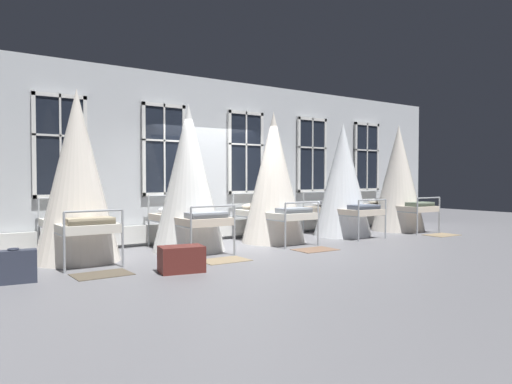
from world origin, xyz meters
name	(u,v)px	position (x,y,z in m)	size (l,w,h in m)	color
ground	(234,246)	(0.00, 0.00, 0.00)	(28.22, 28.22, 0.00)	slate
back_wall_with_windows	(205,159)	(0.00, 1.19, 1.80)	(15.11, 0.10, 3.60)	silver
window_bank	(208,192)	(0.00, 1.07, 1.08)	(11.22, 0.10, 2.86)	black
cot_second	(77,178)	(-3.05, 0.03, 1.39)	(1.39, 1.92, 2.87)	#9EA3A8
cot_third	(189,180)	(-1.01, 0.00, 1.36)	(1.39, 1.92, 2.80)	#9EA3A8
cot_fourth	(274,179)	(1.06, 0.05, 1.36)	(1.39, 1.92, 2.81)	#9EA3A8
cot_fifth	(343,181)	(3.08, -0.02, 1.31)	(1.39, 1.93, 2.71)	#9EA3A8
cot_sixth	(398,179)	(5.11, -0.04, 1.35)	(1.39, 1.93, 2.78)	#9EA3A8
rug_second	(102,274)	(-3.08, -1.32, 0.01)	(0.80, 0.56, 0.01)	brown
rug_third	(224,260)	(-1.03, -1.32, 0.01)	(0.80, 0.56, 0.01)	#8E7A5B
rug_fourth	(315,250)	(1.03, -1.32, 0.01)	(0.80, 0.56, 0.01)	brown
rug_sixth	(442,235)	(5.13, -1.32, 0.01)	(0.80, 0.56, 0.01)	#8E7A5B
suitcase_dark	(14,267)	(-4.20, -1.22, 0.22)	(0.58, 0.28, 0.47)	#2D3342
travel_trunk	(181,259)	(-2.05, -1.80, 0.19)	(0.64, 0.40, 0.39)	#5B231E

